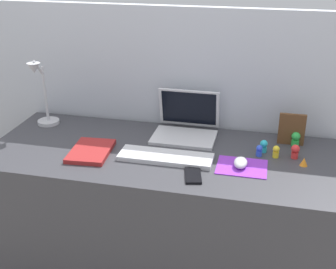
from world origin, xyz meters
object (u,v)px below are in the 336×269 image
notebook_pad (91,151)px  mouse (241,163)px  picture_frame (292,129)px  toy_figurine_cyan (264,146)px  laptop (186,124)px  keyboard (166,157)px  desk_lamp (42,96)px  toy_figurine_green (296,138)px  toy_figurine_yellow (276,151)px  cell_phone (193,175)px  toy_figurine_orange (304,162)px  toy_figurine_red (295,151)px  toy_figurine_blue (259,150)px

notebook_pad → mouse: bearing=-2.8°
picture_frame → toy_figurine_cyan: bearing=-136.4°
laptop → keyboard: bearing=-97.1°
toy_figurine_cyan → desk_lamp: bearing=177.2°
laptop → toy_figurine_green: laptop is taller
notebook_pad → toy_figurine_yellow: (0.81, 0.15, 0.02)m
mouse → cell_phone: bearing=-145.0°
cell_phone → desk_lamp: 0.91m
toy_figurine_orange → toy_figurine_cyan: toy_figurine_cyan is taller
keyboard → toy_figurine_red: size_ratio=6.47×
toy_figurine_red → toy_figurine_green: bearing=87.6°
toy_figurine_red → toy_figurine_green: size_ratio=0.95×
laptop → toy_figurine_blue: (0.36, -0.16, -0.03)m
toy_figurine_orange → toy_figurine_green: size_ratio=0.54×
desk_lamp → keyboard: bearing=-17.9°
desk_lamp → cell_phone: bearing=-22.7°
toy_figurine_red → toy_figurine_orange: size_ratio=1.75×
toy_figurine_yellow → toy_figurine_cyan: size_ratio=0.96×
mouse → picture_frame: 0.35m
toy_figurine_cyan → toy_figurine_yellow: bearing=-37.0°
keyboard → toy_figurine_red: bearing=14.2°
laptop → notebook_pad: laptop is taller
toy_figurine_orange → toy_figurine_cyan: (-0.17, 0.09, 0.01)m
toy_figurine_yellow → desk_lamp: bearing=175.3°
desk_lamp → picture_frame: bearing=2.9°
cell_phone → toy_figurine_cyan: size_ratio=2.24×
toy_figurine_red → toy_figurine_cyan: toy_figurine_red is taller
keyboard → toy_figurine_cyan: toy_figurine_cyan is taller
laptop → cell_phone: bearing=-75.1°
desk_lamp → toy_figurine_blue: 1.09m
notebook_pad → picture_frame: size_ratio=1.60×
keyboard → toy_figurine_cyan: bearing=22.3°
toy_figurine_red → toy_figurine_orange: (0.04, -0.06, -0.02)m
laptop → keyboard: (-0.04, -0.28, -0.04)m
laptop → toy_figurine_yellow: bearing=-19.7°
toy_figurine_green → notebook_pad: bearing=-162.0°
laptop → mouse: 0.40m
mouse → toy_figurine_green: toy_figurine_green is taller
notebook_pad → laptop: bearing=34.3°
toy_figurine_cyan → toy_figurine_green: bearing=35.9°
mouse → desk_lamp: size_ratio=0.27×
desk_lamp → toy_figurine_red: desk_lamp is taller
picture_frame → toy_figurine_blue: picture_frame is taller
notebook_pad → toy_figurine_cyan: 0.78m
mouse → picture_frame: picture_frame is taller
mouse → cell_phone: (-0.18, -0.13, -0.02)m
laptop → toy_figurine_cyan: bearing=-16.8°
toy_figurine_yellow → laptop: bearing=160.3°
desk_lamp → mouse: bearing=-12.4°
desk_lamp → toy_figurine_orange: (1.27, -0.15, -0.14)m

